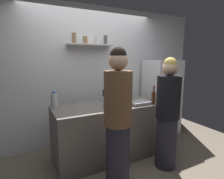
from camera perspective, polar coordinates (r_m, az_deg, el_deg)
ground_plane at (r=2.94m, az=3.77°, el=-23.96°), size 5.28×5.28×0.00m
back_wall_assembly at (r=3.59m, az=-6.29°, el=4.48°), size 4.80×0.32×2.60m
refrigerator at (r=4.08m, az=15.27°, el=-2.33°), size 0.66×0.61×1.60m
counter at (r=3.12m, az=0.00°, el=-12.63°), size 1.89×0.75×0.88m
baking_pan at (r=3.01m, az=8.61°, el=-4.20°), size 0.34×0.24×0.05m
utensil_holder at (r=2.82m, az=2.21°, el=-4.31°), size 0.11×0.11×0.23m
wine_bottle_amber_glass at (r=3.07m, az=12.93°, el=-2.38°), size 0.07×0.07×0.31m
wine_bottle_dark_glass at (r=3.22m, az=-2.30°, el=-1.62°), size 0.08×0.08×0.30m
wine_bottle_pale_glass at (r=2.71m, az=-2.17°, el=-3.91°), size 0.08×0.08×0.29m
water_bottle_plastic at (r=2.88m, az=-17.82°, el=-3.40°), size 0.10×0.10×0.25m
person_brown_jacket at (r=2.24m, az=1.87°, el=-9.75°), size 0.34×0.34×1.77m
person_blonde at (r=2.80m, az=17.06°, el=-7.69°), size 0.34×0.34×1.65m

